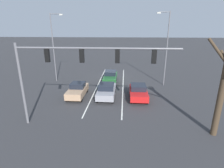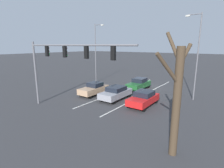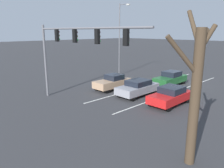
{
  "view_description": "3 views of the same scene",
  "coord_description": "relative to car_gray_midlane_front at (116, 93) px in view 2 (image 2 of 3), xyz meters",
  "views": [
    {
      "loc": [
        -1.84,
        25.59,
        7.46
      ],
      "look_at": [
        -0.61,
        8.64,
        1.96
      ],
      "focal_mm": 28.0,
      "sensor_mm": 36.0,
      "label": 1
    },
    {
      "loc": [
        -10.85,
        23.27,
        6.1
      ],
      "look_at": [
        0.33,
        7.78,
        1.84
      ],
      "focal_mm": 28.0,
      "sensor_mm": 36.0,
      "label": 2
    },
    {
      "loc": [
        -12.39,
        22.81,
        5.92
      ],
      "look_at": [
        1.39,
        9.44,
        1.24
      ],
      "focal_mm": 35.0,
      "sensor_mm": 36.0,
      "label": 3
    }
  ],
  "objects": [
    {
      "name": "car_red_leftlane_front",
      "position": [
        -3.52,
        0.09,
        -0.01
      ],
      "size": [
        1.85,
        4.14,
        1.5
      ],
      "color": "red",
      "rests_on": "ground_plane"
    },
    {
      "name": "lane_stripe_center_divider",
      "position": [
        1.62,
        -4.13,
        -0.77
      ],
      "size": [
        0.12,
        18.43,
        0.01
      ],
      "primitive_type": "cube",
      "color": "silver",
      "rests_on": "ground_plane"
    },
    {
      "name": "ground_plane",
      "position": [
        -0.1,
        -7.35,
        -0.77
      ],
      "size": [
        240.0,
        240.0,
        0.0
      ],
      "primitive_type": "plane",
      "color": "#333335"
    },
    {
      "name": "traffic_signal_gantry",
      "position": [
        1.71,
        6.07,
        4.22
      ],
      "size": [
        11.78,
        0.37,
        6.44
      ],
      "color": "slate",
      "rests_on": "ground_plane"
    },
    {
      "name": "bare_tree_near",
      "position": [
        -8.5,
        6.66,
        2.71
      ],
      "size": [
        1.57,
        2.37,
        6.83
      ],
      "color": "#423323",
      "rests_on": "ground_plane"
    },
    {
      "name": "street_lamp_left_shoulder",
      "position": [
        -7.17,
        -4.89,
        4.52
      ],
      "size": [
        1.65,
        0.24,
        9.41
      ],
      "color": "slate",
      "rests_on": "ground_plane"
    },
    {
      "name": "street_lamp_right_shoulder",
      "position": [
        7.82,
        -5.75,
        4.5
      ],
      "size": [
        1.78,
        0.24,
        9.33
      ],
      "color": "slate",
      "rests_on": "ground_plane"
    },
    {
      "name": "car_darkgreen_midlane_second",
      "position": [
        0.04,
        -5.78,
        0.01
      ],
      "size": [
        1.78,
        4.37,
        1.56
      ],
      "color": "#1E5928",
      "rests_on": "ground_plane"
    },
    {
      "name": "car_gray_midlane_front",
      "position": [
        0.0,
        0.0,
        0.0
      ],
      "size": [
        1.88,
        4.37,
        1.49
      ],
      "color": "gray",
      "rests_on": "ground_plane"
    },
    {
      "name": "car_tan_rightlane_front",
      "position": [
        3.27,
        0.08,
        -0.01
      ],
      "size": [
        1.73,
        4.05,
        1.55
      ],
      "color": "tan",
      "rests_on": "ground_plane"
    },
    {
      "name": "lane_stripe_left_divider",
      "position": [
        -1.81,
        -4.13,
        -0.77
      ],
      "size": [
        0.12,
        18.43,
        0.01
      ],
      "primitive_type": "cube",
      "color": "silver",
      "rests_on": "ground_plane"
    }
  ]
}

